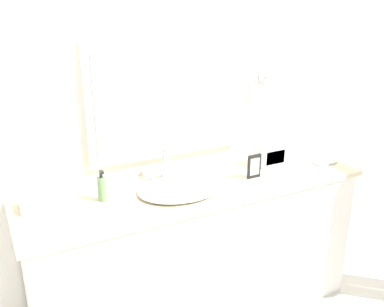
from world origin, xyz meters
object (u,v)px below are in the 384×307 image
(sink_basin, at_px, (179,187))
(appliance_box, at_px, (270,155))
(soap_bottle, at_px, (102,188))
(picture_frame, at_px, (254,166))

(sink_basin, distance_m, appliance_box, 0.71)
(soap_bottle, distance_m, appliance_box, 1.12)
(sink_basin, bearing_deg, soap_bottle, 169.79)
(sink_basin, relative_size, picture_frame, 3.27)
(sink_basin, distance_m, picture_frame, 0.48)
(soap_bottle, xyz_separation_m, picture_frame, (0.90, -0.12, 0.00))
(sink_basin, xyz_separation_m, picture_frame, (0.48, -0.04, 0.06))
(sink_basin, height_order, soap_bottle, sink_basin)
(soap_bottle, bearing_deg, appliance_box, 0.99)
(sink_basin, relative_size, appliance_box, 2.47)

